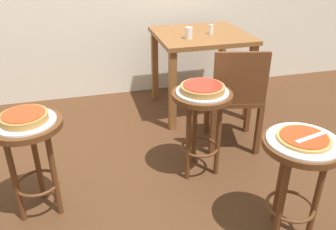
{
  "coord_description": "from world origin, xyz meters",
  "views": [
    {
      "loc": [
        -0.45,
        -2.05,
        1.6
      ],
      "look_at": [
        0.06,
        -0.14,
        0.58
      ],
      "focal_mm": 37.86,
      "sensor_mm": 36.0,
      "label": 1
    }
  ],
  "objects": [
    {
      "name": "ground_plane",
      "position": [
        0.0,
        0.0,
        0.0
      ],
      "size": [
        6.0,
        6.0,
        0.0
      ],
      "primitive_type": "plane",
      "color": "#4C2D19"
    },
    {
      "name": "stool_foreground",
      "position": [
        0.62,
        -0.73,
        0.48
      ],
      "size": [
        0.41,
        0.41,
        0.64
      ],
      "color": "#5B3319",
      "rests_on": "ground_plane"
    },
    {
      "name": "serving_plate_foreground",
      "position": [
        0.62,
        -0.73,
        0.65
      ],
      "size": [
        0.38,
        0.38,
        0.01
      ],
      "primitive_type": "cylinder",
      "color": "white",
      "rests_on": "stool_foreground"
    },
    {
      "name": "pizza_foreground",
      "position": [
        0.62,
        -0.73,
        0.66
      ],
      "size": [
        0.27,
        0.27,
        0.02
      ],
      "color": "tan",
      "rests_on": "serving_plate_foreground"
    },
    {
      "name": "stool_middle",
      "position": [
        -0.78,
        -0.14,
        0.48
      ],
      "size": [
        0.41,
        0.41,
        0.64
      ],
      "color": "#5B3319",
      "rests_on": "ground_plane"
    },
    {
      "name": "serving_plate_middle",
      "position": [
        -0.78,
        -0.14,
        0.65
      ],
      "size": [
        0.35,
        0.35,
        0.01
      ],
      "primitive_type": "cylinder",
      "color": "white",
      "rests_on": "stool_middle"
    },
    {
      "name": "pizza_middle",
      "position": [
        -0.78,
        -0.14,
        0.67
      ],
      "size": [
        0.27,
        0.27,
        0.05
      ],
      "color": "#B78442",
      "rests_on": "serving_plate_middle"
    },
    {
      "name": "stool_leftside",
      "position": [
        0.34,
        -0.01,
        0.48
      ],
      "size": [
        0.41,
        0.41,
        0.64
      ],
      "color": "#5B3319",
      "rests_on": "ground_plane"
    },
    {
      "name": "serving_plate_leftside",
      "position": [
        0.34,
        -0.01,
        0.65
      ],
      "size": [
        0.36,
        0.36,
        0.01
      ],
      "primitive_type": "cylinder",
      "color": "silver",
      "rests_on": "stool_leftside"
    },
    {
      "name": "pizza_leftside",
      "position": [
        0.34,
        -0.01,
        0.67
      ],
      "size": [
        0.3,
        0.3,
        0.05
      ],
      "color": "#B78442",
      "rests_on": "serving_plate_leftside"
    },
    {
      "name": "dining_table",
      "position": [
        0.69,
        1.01,
        0.64
      ],
      "size": [
        0.84,
        0.78,
        0.77
      ],
      "color": "brown",
      "rests_on": "ground_plane"
    },
    {
      "name": "cup_near_edge",
      "position": [
        0.51,
        0.86,
        0.82
      ],
      "size": [
        0.07,
        0.07,
        0.1
      ],
      "primitive_type": "cylinder",
      "color": "silver",
      "rests_on": "dining_table"
    },
    {
      "name": "condiment_shaker",
      "position": [
        0.76,
        0.95,
        0.81
      ],
      "size": [
        0.04,
        0.04,
        0.09
      ],
      "primitive_type": "cylinder",
      "color": "white",
      "rests_on": "dining_table"
    },
    {
      "name": "wooden_chair",
      "position": [
        0.71,
        0.25,
        0.47
      ],
      "size": [
        0.48,
        0.48,
        0.85
      ],
      "color": "#5B3319",
      "rests_on": "ground_plane"
    },
    {
      "name": "pizza_server_knife",
      "position": [
        0.65,
        -0.75,
        0.68
      ],
      "size": [
        0.22,
        0.08,
        0.01
      ],
      "primitive_type": "cube",
      "rotation": [
        0.0,
        0.0,
        0.24
      ],
      "color": "silver",
      "rests_on": "pizza_foreground"
    }
  ]
}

